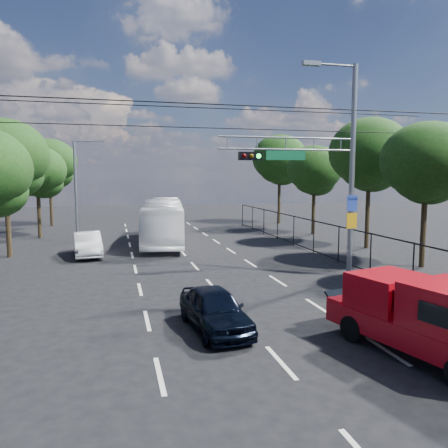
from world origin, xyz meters
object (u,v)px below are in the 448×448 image
object	(u,v)px
navy_hatchback	(215,309)
white_van	(88,244)
white_bus	(163,221)
signal_mast	(328,162)
red_pickup	(429,316)

from	to	relation	value
navy_hatchback	white_van	xyz separation A→B (m)	(-4.42, 13.70, 0.05)
navy_hatchback	white_bus	bearing A→B (deg)	82.99
signal_mast	red_pickup	size ratio (longest dim) A/B	1.65
navy_hatchback	white_van	size ratio (longest dim) A/B	0.89
signal_mast	navy_hatchback	bearing A→B (deg)	-140.04
signal_mast	white_bus	world-z (taller)	signal_mast
red_pickup	white_bus	bearing A→B (deg)	102.05
white_bus	navy_hatchback	bearing A→B (deg)	-84.03
red_pickup	navy_hatchback	size ratio (longest dim) A/B	1.54
signal_mast	red_pickup	distance (m)	9.68
navy_hatchback	white_bus	distance (m)	17.55
signal_mast	red_pickup	bearing A→B (deg)	-100.08
signal_mast	white_bus	size ratio (longest dim) A/B	0.87
white_bus	white_van	distance (m)	6.21
navy_hatchback	signal_mast	bearing A→B (deg)	34.23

